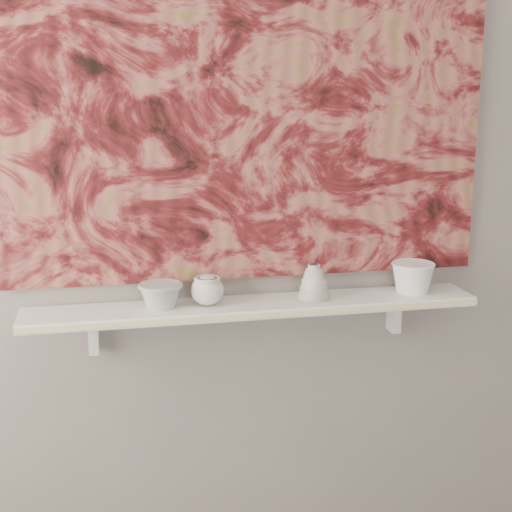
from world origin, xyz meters
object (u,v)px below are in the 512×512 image
object	(u,v)px
bowl_grey	(161,295)
cup_cream	(207,290)
shelf	(254,307)
painting	(249,99)
bell_vessel	(314,281)
bowl_white	(413,277)

from	to	relation	value
bowl_grey	cup_cream	bearing A→B (deg)	0.00
shelf	bowl_grey	xyz separation A→B (m)	(-0.29, 0.00, 0.05)
painting	cup_cream	size ratio (longest dim) A/B	15.10
bowl_grey	bell_vessel	xyz separation A→B (m)	(0.48, 0.00, 0.02)
bowl_grey	cup_cream	distance (m)	0.14
cup_cream	bowl_white	bearing A→B (deg)	0.00
painting	bowl_white	world-z (taller)	painting
shelf	bowl_grey	size ratio (longest dim) A/B	10.40
shelf	bell_vessel	bearing A→B (deg)	0.00
cup_cream	bowl_white	world-z (taller)	bowl_white
bowl_grey	cup_cream	size ratio (longest dim) A/B	1.36
bowl_grey	painting	bearing A→B (deg)	15.73
bell_vessel	bowl_white	size ratio (longest dim) A/B	0.79
shelf	painting	xyz separation A→B (m)	(0.00, 0.08, 0.62)
bowl_grey	bell_vessel	size ratio (longest dim) A/B	1.23
cup_cream	bowl_white	xyz separation A→B (m)	(0.67, 0.00, 0.01)
shelf	bowl_white	size ratio (longest dim) A/B	10.07
painting	cup_cream	world-z (taller)	painting
shelf	bowl_grey	world-z (taller)	bowl_grey
painting	bell_vessel	bearing A→B (deg)	-22.98
cup_cream	bell_vessel	size ratio (longest dim) A/B	0.90
shelf	bowl_white	xyz separation A→B (m)	(0.52, 0.00, 0.07)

